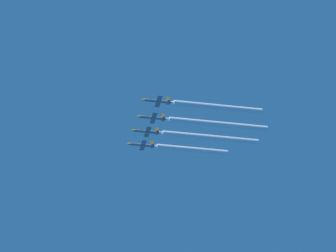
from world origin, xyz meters
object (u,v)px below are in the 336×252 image
object	(u,v)px
jet_inner_left	(151,118)
jet_center	(146,131)
jet_far_left	(156,101)
jet_inner_right	(141,145)

from	to	relation	value
jet_inner_left	jet_center	bearing A→B (deg)	3.05
jet_center	jet_far_left	bearing A→B (deg)	-178.47
jet_far_left	jet_inner_left	xyz separation A→B (m)	(11.21, 0.01, -0.45)
jet_center	jet_inner_right	world-z (taller)	jet_inner_right
jet_far_left	jet_inner_right	size ratio (longest dim) A/B	1.00
jet_center	jet_inner_right	size ratio (longest dim) A/B	1.00
jet_inner_left	jet_inner_right	distance (m)	21.40
jet_inner_left	jet_inner_right	size ratio (longest dim) A/B	1.00
jet_far_left	jet_center	xyz separation A→B (m)	(21.99, 0.59, -0.21)
jet_inner_left	jet_center	world-z (taller)	jet_center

